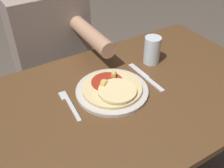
% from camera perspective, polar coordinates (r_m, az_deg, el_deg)
% --- Properties ---
extents(dining_table, '(1.20, 0.72, 0.75)m').
position_cam_1_polar(dining_table, '(1.08, 2.81, -7.20)').
color(dining_table, brown).
rests_on(dining_table, ground_plane).
extents(plate, '(0.28, 0.28, 0.01)m').
position_cam_1_polar(plate, '(1.00, 0.00, -1.48)').
color(plate, beige).
rests_on(plate, dining_table).
extents(pizza, '(0.23, 0.23, 0.04)m').
position_cam_1_polar(pizza, '(0.99, 0.15, -0.89)').
color(pizza, '#E0C689').
rests_on(pizza, plate).
extents(fork, '(0.03, 0.18, 0.00)m').
position_cam_1_polar(fork, '(0.97, -9.32, -4.22)').
color(fork, silver).
rests_on(fork, dining_table).
extents(knife, '(0.03, 0.22, 0.00)m').
position_cam_1_polar(knife, '(1.09, 7.49, 1.43)').
color(knife, silver).
rests_on(knife, dining_table).
extents(drinking_glass, '(0.07, 0.07, 0.12)m').
position_cam_1_polar(drinking_glass, '(1.16, 8.72, 7.30)').
color(drinking_glass, silver).
rests_on(drinking_glass, dining_table).
extents(person_diner, '(0.37, 0.52, 1.17)m').
position_cam_1_polar(person_diner, '(1.43, -12.79, 6.84)').
color(person_diner, '#2D2D38').
rests_on(person_diner, ground_plane).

